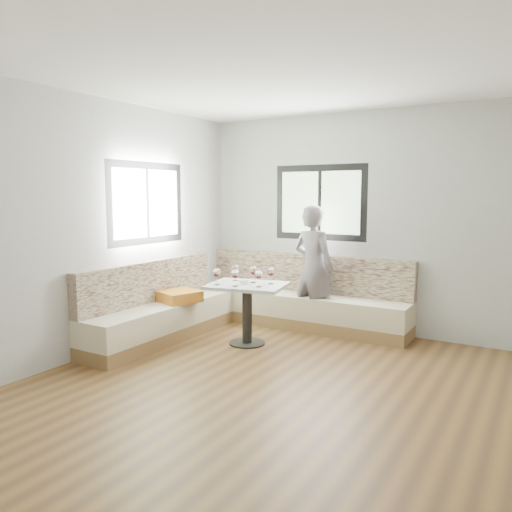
{
  "coord_description": "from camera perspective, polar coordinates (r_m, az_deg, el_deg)",
  "views": [
    {
      "loc": [
        1.78,
        -3.66,
        1.75
      ],
      "look_at": [
        -1.19,
        1.31,
        1.04
      ],
      "focal_mm": 35.0,
      "sensor_mm": 36.0,
      "label": 1
    }
  ],
  "objects": [
    {
      "name": "banquette",
      "position": [
        6.43,
        -1.66,
        -5.76
      ],
      "size": [
        2.9,
        2.8,
        0.95
      ],
      "color": "olive",
      "rests_on": "ground"
    },
    {
      "name": "olive_ramekin",
      "position": [
        5.84,
        -1.4,
        -2.97
      ],
      "size": [
        0.11,
        0.11,
        0.04
      ],
      "color": "white",
      "rests_on": "table"
    },
    {
      "name": "wine_glass_c",
      "position": [
        5.61,
        0.31,
        -2.17
      ],
      "size": [
        0.09,
        0.09,
        0.2
      ],
      "color": "white",
      "rests_on": "table"
    },
    {
      "name": "wine_glass_f",
      "position": [
        6.03,
        -2.37,
        -1.52
      ],
      "size": [
        0.09,
        0.09,
        0.2
      ],
      "color": "white",
      "rests_on": "table"
    },
    {
      "name": "wine_glass_d",
      "position": [
        5.9,
        -0.33,
        -1.71
      ],
      "size": [
        0.09,
        0.09,
        0.2
      ],
      "color": "white",
      "rests_on": "table"
    },
    {
      "name": "room",
      "position": [
        4.19,
        4.39,
        2.33
      ],
      "size": [
        5.01,
        5.01,
        2.81
      ],
      "color": "brown",
      "rests_on": "ground"
    },
    {
      "name": "wine_glass_e",
      "position": [
        5.81,
        1.7,
        -1.85
      ],
      "size": [
        0.09,
        0.09,
        0.2
      ],
      "color": "white",
      "rests_on": "table"
    },
    {
      "name": "table",
      "position": [
        5.86,
        -1.03,
        -4.95
      ],
      "size": [
        0.99,
        0.84,
        0.72
      ],
      "rotation": [
        0.0,
        0.0,
        0.21
      ],
      "color": "black",
      "rests_on": "ground"
    },
    {
      "name": "wine_glass_a",
      "position": [
        5.76,
        -4.49,
        -1.94
      ],
      "size": [
        0.09,
        0.09,
        0.2
      ],
      "color": "white",
      "rests_on": "table"
    },
    {
      "name": "person",
      "position": [
        6.45,
        6.6,
        -1.4
      ],
      "size": [
        0.67,
        0.52,
        1.63
      ],
      "primitive_type": "imported",
      "rotation": [
        0.0,
        0.0,
        2.9
      ],
      "color": "slate",
      "rests_on": "ground"
    },
    {
      "name": "wine_glass_b",
      "position": [
        5.66,
        -2.4,
        -2.09
      ],
      "size": [
        0.09,
        0.09,
        0.2
      ],
      "color": "white",
      "rests_on": "table"
    }
  ]
}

